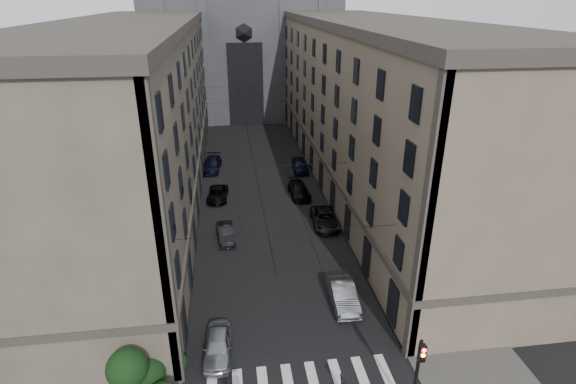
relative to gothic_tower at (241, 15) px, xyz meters
name	(u,v)px	position (x,y,z in m)	size (l,w,h in m)	color
sidewalk_left	(172,188)	(-10.50, -38.96, -17.72)	(7.00, 80.00, 0.15)	#383533
sidewalk_right	(343,179)	(10.50, -38.96, -17.72)	(7.00, 80.00, 0.15)	#383533
zebra_crossing	(301,383)	(0.00, -69.96, -17.79)	(11.00, 3.20, 0.01)	beige
building_left	(136,112)	(-13.44, -38.96, -8.45)	(13.60, 60.60, 18.85)	#4C463A
building_right	(372,105)	(13.44, -38.96, -8.45)	(13.60, 60.60, 18.85)	brown
gothic_tower	(241,15)	(0.00, 0.00, 0.00)	(35.00, 23.00, 58.00)	#2D2D33
traffic_light_right	(418,371)	(5.60, -73.04, -14.51)	(0.34, 0.50, 5.20)	black
shrub_cluster	(146,376)	(-8.72, -69.95, -16.00)	(3.90, 4.40, 3.90)	black
tram_wires	(258,127)	(0.00, -39.33, -10.55)	(14.00, 60.00, 0.43)	black
car_left_near	(218,346)	(-4.88, -66.96, -17.05)	(1.76, 4.37, 1.49)	gray
car_left_midnear	(226,233)	(-4.20, -52.05, -17.12)	(1.44, 4.14, 1.36)	black
car_left_midfar	(218,194)	(-5.03, -42.72, -17.15)	(2.15, 4.67, 1.30)	black
car_left_far	(212,164)	(-5.86, -33.20, -16.99)	(2.26, 5.55, 1.61)	black
car_right_near	(343,293)	(4.29, -62.85, -16.97)	(1.75, 5.02, 1.65)	slate
car_right_midnear	(325,219)	(5.60, -50.51, -17.06)	(2.45, 5.32, 1.48)	black
car_right_midfar	(299,190)	(4.20, -43.05, -17.06)	(2.06, 5.06, 1.47)	black
car_right_far	(300,165)	(5.61, -35.08, -16.99)	(1.92, 4.76, 1.62)	black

